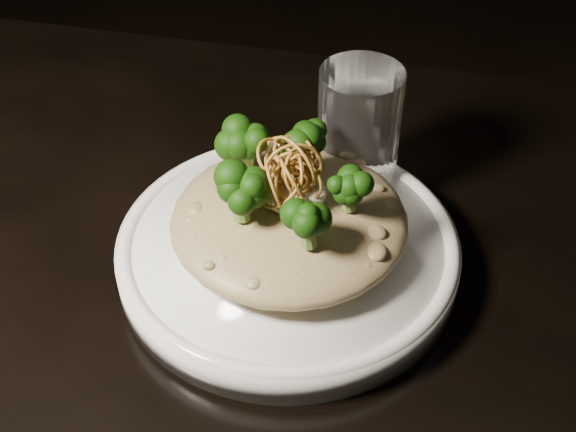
{
  "coord_description": "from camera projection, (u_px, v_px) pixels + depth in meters",
  "views": [
    {
      "loc": [
        0.18,
        -0.39,
        1.22
      ],
      "look_at": [
        0.07,
        0.06,
        0.81
      ],
      "focal_mm": 50.0,
      "sensor_mm": 36.0,
      "label": 1
    }
  ],
  "objects": [
    {
      "name": "risotto",
      "position": [
        289.0,
        220.0,
        0.63
      ],
      "size": [
        0.19,
        0.19,
        0.04
      ],
      "primitive_type": "ellipsoid",
      "color": "brown",
      "rests_on": "plate"
    },
    {
      "name": "cheese",
      "position": [
        293.0,
        192.0,
        0.61
      ],
      "size": [
        0.05,
        0.05,
        0.01
      ],
      "primitive_type": "ellipsoid",
      "color": "white",
      "rests_on": "risotto"
    },
    {
      "name": "drinking_glass",
      "position": [
        358.0,
        135.0,
        0.69
      ],
      "size": [
        0.08,
        0.08,
        0.13
      ],
      "primitive_type": "cylinder",
      "rotation": [
        0.0,
        0.0,
        -0.15
      ],
      "color": "white",
      "rests_on": "table"
    },
    {
      "name": "broccoli",
      "position": [
        284.0,
        174.0,
        0.61
      ],
      "size": [
        0.13,
        0.13,
        0.05
      ],
      "primitive_type": null,
      "color": "black",
      "rests_on": "risotto"
    },
    {
      "name": "table",
      "position": [
        187.0,
        371.0,
        0.69
      ],
      "size": [
        1.1,
        0.8,
        0.75
      ],
      "color": "black",
      "rests_on": "ground"
    },
    {
      "name": "plate",
      "position": [
        288.0,
        253.0,
        0.65
      ],
      "size": [
        0.28,
        0.28,
        0.03
      ],
      "primitive_type": "cylinder",
      "color": "white",
      "rests_on": "table"
    },
    {
      "name": "shallots",
      "position": [
        291.0,
        166.0,
        0.6
      ],
      "size": [
        0.05,
        0.05,
        0.03
      ],
      "primitive_type": null,
      "color": "brown",
      "rests_on": "cheese"
    }
  ]
}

